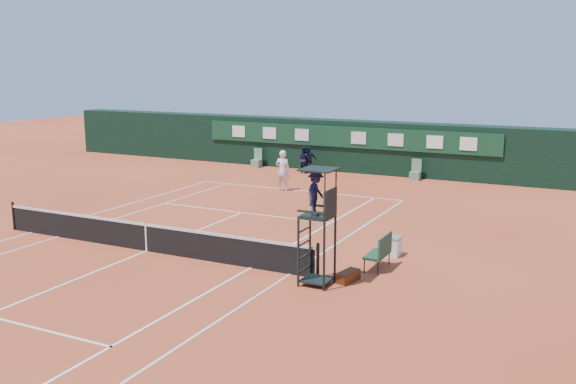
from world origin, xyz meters
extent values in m
plane|color=#C9522F|center=(0.00, 0.00, 0.00)|extent=(90.00, 90.00, 0.00)
cube|color=silver|center=(0.00, 11.88, 0.01)|extent=(11.05, 0.08, 0.01)
cube|color=silver|center=(5.49, 0.00, 0.01)|extent=(0.08, 23.85, 0.01)
cube|color=white|center=(-5.49, 0.00, 0.01)|extent=(0.08, 23.85, 0.01)
cube|color=white|center=(4.12, 0.00, 0.01)|extent=(0.08, 23.85, 0.01)
cube|color=silver|center=(-4.12, 0.00, 0.01)|extent=(0.08, 23.85, 0.01)
cube|color=white|center=(0.00, 6.40, 0.01)|extent=(8.31, 0.08, 0.01)
cube|color=white|center=(0.00, 0.00, 0.01)|extent=(0.08, 12.88, 0.01)
cube|color=silver|center=(0.00, 11.73, 0.01)|extent=(0.08, 0.30, 0.01)
cube|color=black|center=(0.00, 0.00, 0.45)|extent=(12.60, 0.04, 0.90)
cube|color=silver|center=(0.00, 0.00, 0.93)|extent=(12.80, 0.06, 0.08)
cube|color=white|center=(0.00, 0.00, 0.46)|extent=(0.06, 0.05, 0.92)
cylinder|color=black|center=(6.40, 0.00, 0.55)|extent=(0.10, 0.10, 1.10)
cylinder|color=black|center=(-6.40, 0.00, 0.55)|extent=(0.10, 0.10, 1.10)
cube|color=black|center=(0.00, 18.75, 1.50)|extent=(40.00, 1.50, 3.00)
cube|color=#103D22|center=(0.00, 17.94, 2.10)|extent=(18.00, 0.10, 1.20)
cube|color=white|center=(-7.00, 17.87, 2.10)|extent=(0.90, 0.04, 0.70)
cube|color=white|center=(-4.80, 17.87, 2.10)|extent=(0.90, 0.04, 0.70)
cube|color=silver|center=(-2.60, 17.87, 2.10)|extent=(0.90, 0.04, 0.70)
cube|color=silver|center=(1.00, 17.87, 2.10)|extent=(0.90, 0.04, 0.70)
cube|color=silver|center=(3.20, 17.87, 2.10)|extent=(0.90, 0.04, 0.70)
cube|color=white|center=(5.40, 17.87, 2.10)|extent=(0.90, 0.04, 0.70)
cube|color=white|center=(7.20, 17.87, 2.10)|extent=(0.90, 0.04, 0.70)
cube|color=slate|center=(-5.50, 17.45, 0.23)|extent=(0.55, 0.50, 0.46)
cube|color=#5A8A63|center=(-5.50, 17.67, 0.80)|extent=(0.55, 0.06, 0.70)
cube|color=#568465|center=(4.50, 17.45, 0.23)|extent=(0.55, 0.50, 0.46)
cube|color=#56845F|center=(4.50, 17.67, 0.80)|extent=(0.55, 0.06, 0.70)
cylinder|color=black|center=(6.18, -0.88, 1.00)|extent=(0.07, 0.07, 2.00)
cylinder|color=black|center=(6.18, -0.08, 1.00)|extent=(0.07, 0.07, 2.00)
cylinder|color=black|center=(6.98, -0.88, 1.00)|extent=(0.07, 0.07, 2.00)
cylinder|color=black|center=(6.98, -0.08, 1.00)|extent=(0.07, 0.07, 2.00)
cube|color=black|center=(6.58, -0.48, 2.04)|extent=(0.85, 0.85, 0.08)
cube|color=black|center=(6.98, -0.48, 2.45)|extent=(0.06, 0.85, 0.80)
cube|color=black|center=(6.58, -0.90, 2.25)|extent=(0.85, 0.05, 0.06)
cube|color=black|center=(6.58, -0.06, 2.25)|extent=(0.85, 0.05, 0.06)
cylinder|color=black|center=(6.98, -0.88, 2.90)|extent=(0.04, 0.04, 1.00)
cylinder|color=black|center=(6.98, -0.08, 2.90)|extent=(0.04, 0.04, 1.00)
cube|color=black|center=(6.63, -0.48, 3.40)|extent=(0.95, 0.95, 0.04)
cube|color=black|center=(6.58, -0.48, 0.15)|extent=(0.80, 0.80, 0.05)
cube|color=black|center=(6.18, -0.48, 0.40)|extent=(0.04, 0.80, 0.04)
cube|color=black|center=(6.18, -0.48, 0.80)|extent=(0.04, 0.80, 0.04)
cube|color=black|center=(6.18, -0.48, 1.20)|extent=(0.04, 0.80, 0.04)
cube|color=black|center=(6.18, -0.48, 1.60)|extent=(0.04, 0.80, 0.04)
imported|color=#1E1B37|center=(6.53, -0.48, 2.72)|extent=(0.47, 0.82, 1.28)
cube|color=#1A4227|center=(7.66, 1.73, 0.45)|extent=(0.55, 1.20, 0.08)
cube|color=#1A422B|center=(7.91, 1.73, 0.80)|extent=(0.06, 1.20, 0.60)
cylinder|color=black|center=(7.44, 1.18, 0.20)|extent=(0.04, 0.04, 0.41)
cylinder|color=black|center=(7.88, 1.18, 0.20)|extent=(0.04, 0.04, 0.41)
cylinder|color=black|center=(7.44, 2.28, 0.20)|extent=(0.04, 0.04, 0.41)
cylinder|color=black|center=(7.88, 2.28, 0.20)|extent=(0.04, 0.04, 0.41)
cube|color=black|center=(7.30, 0.20, 0.16)|extent=(0.51, 0.88, 0.31)
cube|color=white|center=(7.65, 3.27, 0.30)|extent=(0.55, 0.55, 0.60)
cube|color=#5B8B61|center=(7.65, 3.27, 0.62)|extent=(0.57, 0.57, 0.05)
sphere|color=yellow|center=(3.67, 9.51, 0.04)|extent=(0.07, 0.07, 0.07)
imported|color=white|center=(-0.67, 11.57, 1.03)|extent=(0.81, 0.59, 2.05)
imported|color=black|center=(-1.96, 16.85, 0.79)|extent=(0.94, 0.84, 1.57)
imported|color=black|center=(-1.74, 17.05, 0.77)|extent=(0.94, 0.50, 1.53)
camera|label=1|loc=(13.77, -16.71, 6.32)|focal=40.00mm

